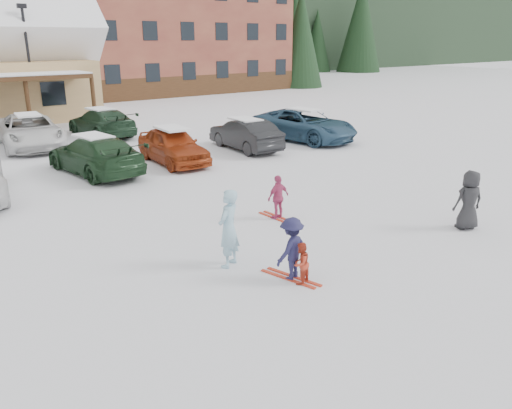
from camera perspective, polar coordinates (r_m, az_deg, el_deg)
ground at (r=11.85m, az=1.81°, el=-6.09°), size 160.00×160.00×0.00m
lamp_post at (r=32.77m, az=-24.53°, el=14.91°), size 0.50×0.25×6.77m
conifer_1 at (r=54.64m, az=5.16°, el=19.80°), size 4.84×4.84×11.22m
conifer_3 at (r=53.86m, az=-24.94°, el=17.06°), size 3.96×3.96×9.18m
conifer_4 at (r=67.98m, az=-0.67°, el=19.83°), size 5.06×5.06×11.73m
adult_skier at (r=11.11m, az=-3.16°, el=-2.76°), size 0.78×0.69×1.81m
toddler_red at (r=10.51m, az=5.14°, el=-6.72°), size 0.53×0.47×0.92m
child_navy at (r=10.61m, az=4.08°, el=-5.07°), size 0.99×0.72×1.39m
skis_child_navy at (r=10.89m, az=4.00°, el=-8.35°), size 0.53×1.41×0.03m
child_magenta at (r=14.15m, az=2.55°, el=0.84°), size 0.77×0.35×1.28m
skis_child_magenta at (r=14.35m, az=2.52°, el=-1.54°), size 0.27×1.41×0.03m
bystander_dark at (r=14.50m, az=23.16°, el=0.46°), size 0.93×0.79×1.62m
parked_car_3 at (r=19.98m, az=-17.92°, el=5.44°), size 2.57×5.18×1.45m
parked_car_4 at (r=20.94m, az=-9.48°, el=6.66°), size 1.98×4.37×1.46m
parked_car_5 at (r=23.24m, az=-1.24°, el=8.02°), size 1.80×4.40×1.42m
parked_car_6 at (r=25.56m, az=5.49°, el=9.06°), size 3.35×5.91×1.56m
parked_car_10 at (r=25.98m, az=-24.42°, el=7.65°), size 3.17×5.84×1.55m
parked_car_11 at (r=27.77m, az=-17.24°, el=8.95°), size 2.41×5.09×1.44m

